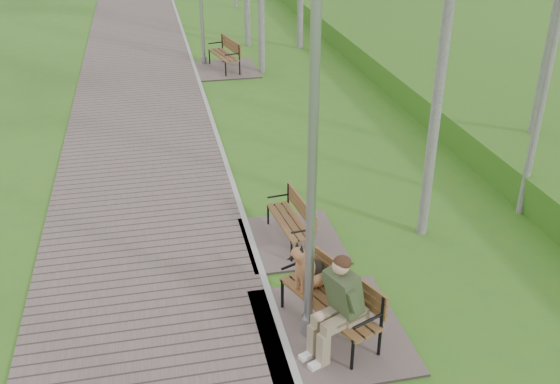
# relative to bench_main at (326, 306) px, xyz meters

# --- Properties ---
(walkway) EXTENTS (3.50, 67.00, 0.04)m
(walkway) POSITION_rel_bench_main_xyz_m (-2.32, 19.42, -0.46)
(walkway) COLOR #635450
(walkway) RESTS_ON ground
(kerb) EXTENTS (0.10, 67.00, 0.05)m
(kerb) POSITION_rel_bench_main_xyz_m (-0.57, 19.42, -0.46)
(kerb) COLOR #999993
(kerb) RESTS_ON ground
(embankment) EXTENTS (14.00, 70.00, 1.60)m
(embankment) POSITION_rel_bench_main_xyz_m (11.43, 17.92, -0.48)
(embankment) COLOR #45781E
(embankment) RESTS_ON ground
(bench_main) EXTENTS (1.96, 2.17, 1.71)m
(bench_main) POSITION_rel_bench_main_xyz_m (0.00, 0.00, 0.00)
(bench_main) COLOR #635450
(bench_main) RESTS_ON ground
(bench_second) EXTENTS (1.60, 1.78, 0.98)m
(bench_second) POSITION_rel_bench_main_xyz_m (0.07, 2.42, -0.30)
(bench_second) COLOR #635450
(bench_second) RESTS_ON ground
(bench_third) EXTENTS (1.94, 2.16, 1.19)m
(bench_third) POSITION_rel_bench_main_xyz_m (0.33, 12.72, -0.26)
(bench_third) COLOR #635450
(bench_third) RESTS_ON ground
(lamp_post_near) EXTENTS (0.20, 0.20, 5.18)m
(lamp_post_near) POSITION_rel_bench_main_xyz_m (-0.23, 0.06, 1.94)
(lamp_post_near) COLOR gray
(lamp_post_near) RESTS_ON ground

